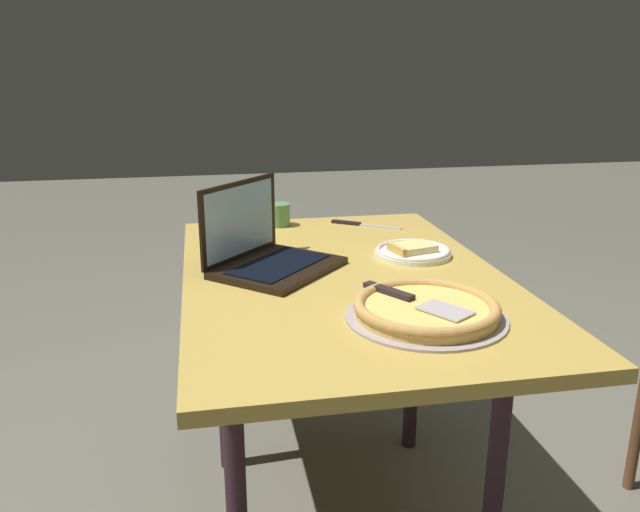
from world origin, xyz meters
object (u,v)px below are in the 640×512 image
at_px(pizza_plate, 413,251).
at_px(pizza_tray, 426,309).
at_px(dining_table, 343,303).
at_px(drink_cup, 279,214).
at_px(table_knife, 359,224).
at_px(laptop, 266,252).

distance_m(pizza_plate, pizza_tray, 0.47).
distance_m(dining_table, drink_cup, 0.56).
distance_m(dining_table, pizza_tray, 0.36).
height_order(pizza_plate, table_knife, pizza_plate).
bearing_deg(laptop, dining_table, 66.93).
relative_size(pizza_tray, table_knife, 1.63).
height_order(dining_table, drink_cup, drink_cup).
height_order(laptop, table_knife, laptop).
height_order(dining_table, table_knife, table_knife).
bearing_deg(dining_table, table_knife, 161.48).
relative_size(pizza_tray, drink_cup, 4.64).
bearing_deg(laptop, pizza_plate, 95.32).
relative_size(laptop, drink_cup, 5.31).
bearing_deg(pizza_plate, drink_cup, -141.18).
height_order(table_knife, drink_cup, drink_cup).
distance_m(pizza_plate, table_knife, 0.38).
bearing_deg(laptop, table_knife, 138.82).
height_order(laptop, pizza_plate, laptop).
bearing_deg(pizza_tray, dining_table, -161.32).
height_order(dining_table, pizza_tray, pizza_tray).
bearing_deg(drink_cup, pizza_plate, 38.82).
distance_m(pizza_plate, drink_cup, 0.54).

